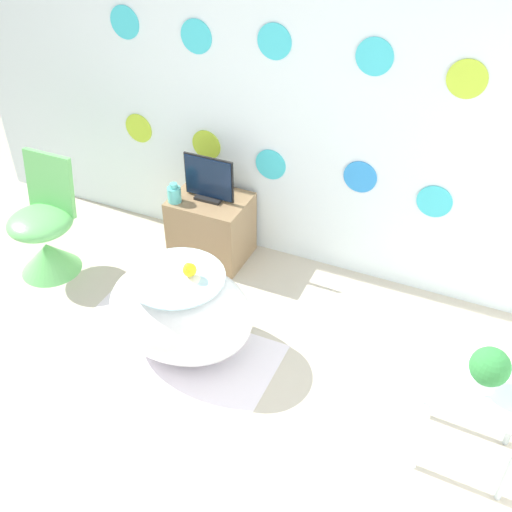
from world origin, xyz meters
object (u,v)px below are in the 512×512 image
object	(u,v)px
tv	(209,181)
bathtub	(180,311)
potted_plant_left	(489,368)
vase	(174,194)
chair	(46,238)

from	to	relation	value
tv	bathtub	bearing A→B (deg)	-73.36
tv	potted_plant_left	bearing A→B (deg)	-26.88
vase	chair	bearing A→B (deg)	-147.27
chair	tv	xyz separation A→B (m)	(0.97, 0.62, 0.36)
vase	potted_plant_left	bearing A→B (deg)	-21.71
bathtub	chair	xyz separation A→B (m)	(-1.24, 0.28, -0.01)
bathtub	potted_plant_left	size ratio (longest dim) A/B	3.80
vase	potted_plant_left	world-z (taller)	potted_plant_left
potted_plant_left	chair	bearing A→B (deg)	172.85
chair	vase	world-z (taller)	chair
vase	tv	bearing A→B (deg)	33.19
chair	bathtub	bearing A→B (deg)	-12.56
bathtub	vase	bearing A→B (deg)	121.51
bathtub	potted_plant_left	bearing A→B (deg)	-3.10
chair	tv	bearing A→B (deg)	32.82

